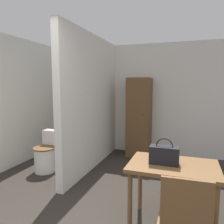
# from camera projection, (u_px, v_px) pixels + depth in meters

# --- Properties ---
(wall_back) EXTENTS (5.27, 0.12, 2.50)m
(wall_back) POSITION_uv_depth(u_px,v_px,m) (142.00, 99.00, 5.10)
(wall_back) COLOR silver
(wall_back) RESTS_ON ground_plane
(wall_left) EXTENTS (0.12, 4.70, 2.50)m
(wall_left) POSITION_uv_depth(u_px,v_px,m) (4.00, 103.00, 4.03)
(wall_left) COLOR silver
(wall_left) RESTS_ON ground_plane
(partition_wall) EXTENTS (0.12, 2.39, 2.50)m
(partition_wall) POSITION_uv_depth(u_px,v_px,m) (92.00, 102.00, 4.16)
(partition_wall) COLOR silver
(partition_wall) RESTS_ON ground_plane
(dining_table) EXTENTS (0.93, 0.63, 0.74)m
(dining_table) POSITION_uv_depth(u_px,v_px,m) (173.00, 174.00, 2.34)
(dining_table) COLOR brown
(dining_table) RESTS_ON ground_plane
(wooden_chair) EXTENTS (0.47, 0.47, 0.85)m
(wooden_chair) POSITION_uv_depth(u_px,v_px,m) (185.00, 215.00, 1.89)
(wooden_chair) COLOR brown
(wooden_chair) RESTS_ON ground_plane
(toilet) EXTENTS (0.41, 0.56, 0.72)m
(toilet) POSITION_uv_depth(u_px,v_px,m) (47.00, 155.00, 4.04)
(toilet) COLOR white
(toilet) RESTS_ON ground_plane
(handbag) EXTENTS (0.31, 0.15, 0.28)m
(handbag) POSITION_uv_depth(u_px,v_px,m) (164.00, 155.00, 2.34)
(handbag) COLOR black
(handbag) RESTS_ON dining_table
(wooden_cabinet) EXTENTS (0.50, 0.49, 1.74)m
(wooden_cabinet) POSITION_uv_depth(u_px,v_px,m) (139.00, 117.00, 4.86)
(wooden_cabinet) COLOR brown
(wooden_cabinet) RESTS_ON ground_plane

